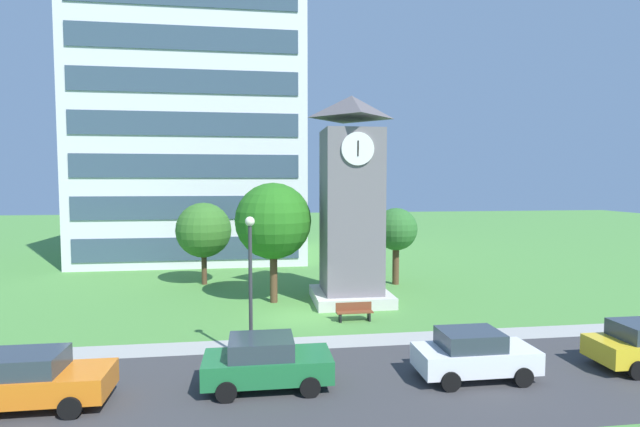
{
  "coord_description": "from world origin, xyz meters",
  "views": [
    {
      "loc": [
        -2.13,
        -23.77,
        6.82
      ],
      "look_at": [
        1.63,
        3.52,
        4.97
      ],
      "focal_mm": 26.89,
      "sensor_mm": 36.0,
      "label": 1
    }
  ],
  "objects_px": {
    "tree_streetside": "(204,230)",
    "parked_car_orange": "(29,380)",
    "parked_car_white": "(474,354)",
    "tree_by_building": "(273,221)",
    "tree_near_tower": "(396,230)",
    "street_lamp": "(250,272)",
    "clock_tower": "(351,210)",
    "park_bench": "(354,311)",
    "parked_car_green": "(266,362)"
  },
  "relations": [
    {
      "from": "clock_tower",
      "to": "tree_near_tower",
      "type": "bearing_deg",
      "value": 47.02
    },
    {
      "from": "tree_by_building",
      "to": "tree_streetside",
      "type": "relative_size",
      "value": 1.24
    },
    {
      "from": "clock_tower",
      "to": "street_lamp",
      "type": "distance_m",
      "value": 10.22
    },
    {
      "from": "tree_by_building",
      "to": "park_bench",
      "type": "bearing_deg",
      "value": -48.0
    },
    {
      "from": "clock_tower",
      "to": "parked_car_white",
      "type": "distance_m",
      "value": 12.0
    },
    {
      "from": "tree_streetside",
      "to": "parked_car_orange",
      "type": "distance_m",
      "value": 17.61
    },
    {
      "from": "clock_tower",
      "to": "parked_car_orange",
      "type": "distance_m",
      "value": 17.09
    },
    {
      "from": "tree_by_building",
      "to": "parked_car_green",
      "type": "relative_size",
      "value": 1.61
    },
    {
      "from": "tree_streetside",
      "to": "parked_car_white",
      "type": "relative_size",
      "value": 1.33
    },
    {
      "from": "park_bench",
      "to": "tree_streetside",
      "type": "xyz_separation_m",
      "value": [
        -8.13,
        9.54,
        3.14
      ]
    },
    {
      "from": "parked_car_green",
      "to": "parked_car_orange",
      "type": "bearing_deg",
      "value": -176.26
    },
    {
      "from": "parked_car_green",
      "to": "parked_car_white",
      "type": "height_order",
      "value": "same"
    },
    {
      "from": "park_bench",
      "to": "tree_streetside",
      "type": "bearing_deg",
      "value": 130.43
    },
    {
      "from": "park_bench",
      "to": "tree_streetside",
      "type": "relative_size",
      "value": 0.33
    },
    {
      "from": "tree_near_tower",
      "to": "parked_car_green",
      "type": "relative_size",
      "value": 1.21
    },
    {
      "from": "street_lamp",
      "to": "parked_car_white",
      "type": "distance_m",
      "value": 8.48
    },
    {
      "from": "tree_by_building",
      "to": "parked_car_orange",
      "type": "height_order",
      "value": "tree_by_building"
    },
    {
      "from": "parked_car_white",
      "to": "tree_streetside",
      "type": "bearing_deg",
      "value": 122.68
    },
    {
      "from": "park_bench",
      "to": "parked_car_orange",
      "type": "distance_m",
      "value": 13.79
    },
    {
      "from": "clock_tower",
      "to": "street_lamp",
      "type": "height_order",
      "value": "clock_tower"
    },
    {
      "from": "tree_near_tower",
      "to": "tree_streetside",
      "type": "bearing_deg",
      "value": 172.34
    },
    {
      "from": "clock_tower",
      "to": "street_lamp",
      "type": "bearing_deg",
      "value": -123.5
    },
    {
      "from": "clock_tower",
      "to": "street_lamp",
      "type": "xyz_separation_m",
      "value": [
        -5.56,
        -8.39,
        -1.75
      ]
    },
    {
      "from": "street_lamp",
      "to": "parked_car_green",
      "type": "distance_m",
      "value": 3.53
    },
    {
      "from": "street_lamp",
      "to": "parked_car_orange",
      "type": "distance_m",
      "value": 7.62
    },
    {
      "from": "parked_car_orange",
      "to": "tree_near_tower",
      "type": "bearing_deg",
      "value": 43.79
    },
    {
      "from": "tree_streetside",
      "to": "tree_near_tower",
      "type": "bearing_deg",
      "value": -7.66
    },
    {
      "from": "tree_by_building",
      "to": "parked_car_green",
      "type": "distance_m",
      "value": 11.84
    },
    {
      "from": "park_bench",
      "to": "street_lamp",
      "type": "relative_size",
      "value": 0.33
    },
    {
      "from": "tree_streetside",
      "to": "street_lamp",
      "type": "bearing_deg",
      "value": -77.49
    },
    {
      "from": "tree_by_building",
      "to": "tree_streetside",
      "type": "height_order",
      "value": "tree_by_building"
    },
    {
      "from": "tree_near_tower",
      "to": "tree_streetside",
      "type": "xyz_separation_m",
      "value": [
        -12.59,
        1.69,
        -0.02
      ]
    },
    {
      "from": "parked_car_white",
      "to": "tree_by_building",
      "type": "bearing_deg",
      "value": 119.27
    },
    {
      "from": "tree_by_building",
      "to": "tree_streetside",
      "type": "xyz_separation_m",
      "value": [
        -4.37,
        5.37,
        -0.99
      ]
    },
    {
      "from": "tree_by_building",
      "to": "parked_car_orange",
      "type": "relative_size",
      "value": 1.48
    },
    {
      "from": "street_lamp",
      "to": "tree_by_building",
      "type": "distance_m",
      "value": 9.02
    },
    {
      "from": "tree_streetside",
      "to": "parked_car_white",
      "type": "bearing_deg",
      "value": -57.32
    },
    {
      "from": "clock_tower",
      "to": "parked_car_green",
      "type": "height_order",
      "value": "clock_tower"
    },
    {
      "from": "tree_by_building",
      "to": "parked_car_orange",
      "type": "bearing_deg",
      "value": -123.77
    },
    {
      "from": "parked_car_orange",
      "to": "parked_car_white",
      "type": "bearing_deg",
      "value": 0.84
    },
    {
      "from": "tree_near_tower",
      "to": "clock_tower",
      "type": "bearing_deg",
      "value": -132.98
    },
    {
      "from": "tree_streetside",
      "to": "parked_car_green",
      "type": "xyz_separation_m",
      "value": [
        3.67,
        -16.59,
        -2.74
      ]
    },
    {
      "from": "tree_near_tower",
      "to": "tree_streetside",
      "type": "distance_m",
      "value": 12.7
    },
    {
      "from": "tree_by_building",
      "to": "clock_tower",
      "type": "bearing_deg",
      "value": -6.25
    },
    {
      "from": "tree_by_building",
      "to": "tree_near_tower",
      "type": "bearing_deg",
      "value": 24.14
    },
    {
      "from": "tree_by_building",
      "to": "parked_car_orange",
      "type": "distance_m",
      "value": 14.54
    },
    {
      "from": "clock_tower",
      "to": "tree_by_building",
      "type": "relative_size",
      "value": 1.71
    },
    {
      "from": "street_lamp",
      "to": "tree_streetside",
      "type": "relative_size",
      "value": 1.02
    },
    {
      "from": "clock_tower",
      "to": "parked_car_green",
      "type": "relative_size",
      "value": 2.75
    },
    {
      "from": "tree_by_building",
      "to": "parked_car_green",
      "type": "xyz_separation_m",
      "value": [
        -0.7,
        -11.21,
        -3.73
      ]
    }
  ]
}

